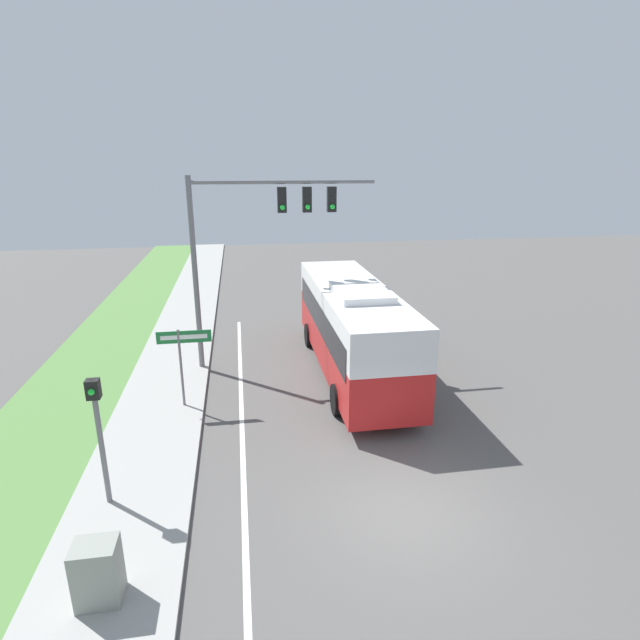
{
  "coord_description": "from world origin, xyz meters",
  "views": [
    {
      "loc": [
        -3.44,
        -9.13,
        7.61
      ],
      "look_at": [
        -0.47,
        8.96,
        1.83
      ],
      "focal_mm": 28.0,
      "sensor_mm": 36.0,
      "label": 1
    }
  ],
  "objects_px": {
    "signal_gantry": "(255,230)",
    "pedestrian_signal": "(98,423)",
    "street_sign": "(183,352)",
    "utility_cabinet": "(98,572)",
    "bus": "(352,323)"
  },
  "relations": [
    {
      "from": "street_sign",
      "to": "utility_cabinet",
      "type": "height_order",
      "value": "street_sign"
    },
    {
      "from": "street_sign",
      "to": "pedestrian_signal",
      "type": "bearing_deg",
      "value": -106.06
    },
    {
      "from": "signal_gantry",
      "to": "street_sign",
      "type": "height_order",
      "value": "signal_gantry"
    },
    {
      "from": "utility_cabinet",
      "to": "signal_gantry",
      "type": "bearing_deg",
      "value": 72.71
    },
    {
      "from": "pedestrian_signal",
      "to": "street_sign",
      "type": "bearing_deg",
      "value": 73.94
    },
    {
      "from": "signal_gantry",
      "to": "pedestrian_signal",
      "type": "height_order",
      "value": "signal_gantry"
    },
    {
      "from": "bus",
      "to": "street_sign",
      "type": "height_order",
      "value": "bus"
    },
    {
      "from": "pedestrian_signal",
      "to": "utility_cabinet",
      "type": "relative_size",
      "value": 2.7
    },
    {
      "from": "bus",
      "to": "pedestrian_signal",
      "type": "bearing_deg",
      "value": -137.48
    },
    {
      "from": "bus",
      "to": "street_sign",
      "type": "xyz_separation_m",
      "value": [
        -5.9,
        -1.96,
        -0.02
      ]
    },
    {
      "from": "signal_gantry",
      "to": "utility_cabinet",
      "type": "distance_m",
      "value": 12.15
    },
    {
      "from": "pedestrian_signal",
      "to": "utility_cabinet",
      "type": "xyz_separation_m",
      "value": [
        0.5,
        -2.84,
        -1.45
      ]
    },
    {
      "from": "street_sign",
      "to": "utility_cabinet",
      "type": "distance_m",
      "value": 7.68
    },
    {
      "from": "pedestrian_signal",
      "to": "street_sign",
      "type": "relative_size",
      "value": 1.18
    },
    {
      "from": "bus",
      "to": "pedestrian_signal",
      "type": "height_order",
      "value": "bus"
    }
  ]
}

